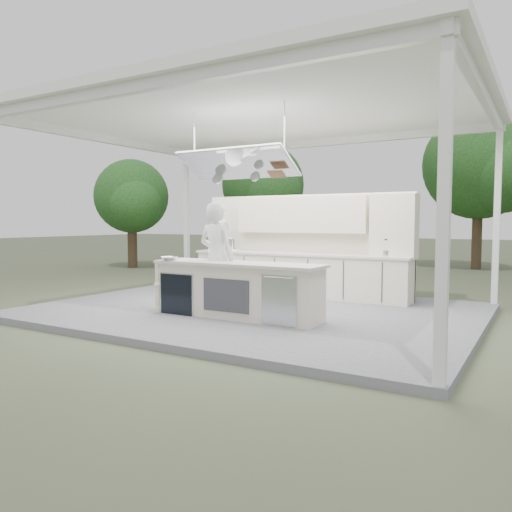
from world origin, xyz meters
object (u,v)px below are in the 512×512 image
Objects in this scene: demo_island at (236,290)px; head_chef at (217,258)px; back_counter at (297,274)px; sous_chef at (222,255)px.

demo_island is 0.78m from head_chef.
head_chef is at bearing -98.06° from back_counter.
demo_island is at bearing -63.87° from sous_chef.
demo_island is 1.56× the size of head_chef.
head_chef reaches higher than sous_chef.
demo_island and back_counter have the same top height.
head_chef is at bearing 158.85° from demo_island.
sous_chef is at bearing -168.92° from back_counter.
head_chef is 1.16× the size of sous_chef.
head_chef reaches higher than demo_island.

